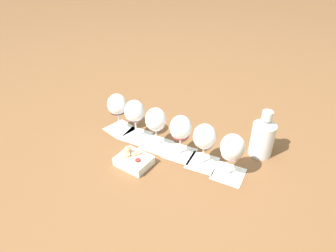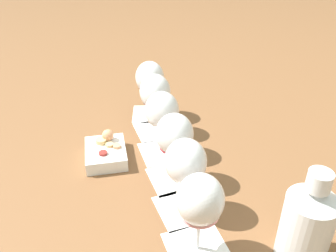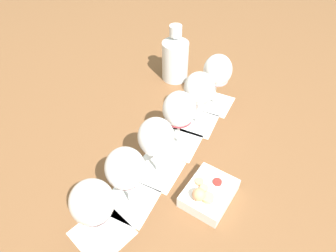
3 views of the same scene
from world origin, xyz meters
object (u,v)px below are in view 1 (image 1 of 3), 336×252
Objects in this scene: wine_glass_4 at (135,113)px; ceramic_vase at (263,136)px; wine_glass_0 at (232,149)px; snack_dish at (134,160)px; wine_glass_1 at (204,138)px; wine_glass_5 at (117,106)px; wine_glass_3 at (156,121)px; wine_glass_2 at (181,129)px.

ceramic_vase is at bearing -177.04° from wine_glass_4.
wine_glass_0 is 0.39m from snack_dish.
wine_glass_4 reaches higher than snack_dish.
wine_glass_5 is at bearing -17.33° from wine_glass_1.
wine_glass_4 is (0.43, -0.13, -0.00)m from wine_glass_0.
wine_glass_4 is at bearing -71.69° from snack_dish.
snack_dish is (0.26, 0.08, -0.10)m from wine_glass_1.
wine_glass_3 is 1.00× the size of wine_glass_5.
wine_glass_2 is (0.10, -0.03, 0.00)m from wine_glass_1.
ceramic_vase is at bearing -123.84° from wine_glass_0.
wine_glass_1 is 0.88× the size of ceramic_vase.
wine_glass_5 is 1.14× the size of snack_dish.
wine_glass_0 is 1.00× the size of wine_glass_2.
wine_glass_1 and wine_glass_2 have the same top height.
wine_glass_4 is 0.88× the size of ceramic_vase.
wine_glass_0 is 0.11m from wine_glass_1.
wine_glass_4 is 1.14× the size of snack_dish.
wine_glass_0 is 1.00× the size of wine_glass_1.
ceramic_vase is (-0.22, -0.13, -0.03)m from wine_glass_1.
wine_glass_3 is 0.21m from wine_glass_5.
wine_glass_3 reaches higher than snack_dish.
ceramic_vase reaches higher than wine_glass_1.
wine_glass_2 is 1.14× the size of snack_dish.
wine_glass_0 is 0.22m from wine_glass_2.
wine_glass_3 is 0.44m from ceramic_vase.
wine_glass_5 is at bearing -18.59° from wine_glass_3.
wine_glass_5 is at bearing -53.95° from snack_dish.
ceramic_vase is (-0.54, -0.03, -0.03)m from wine_glass_4.
wine_glass_2 is 0.33m from ceramic_vase.
wine_glass_0 reaches higher than snack_dish.
ceramic_vase is at bearing 179.64° from wine_glass_5.
wine_glass_4 is at bearing 2.96° from ceramic_vase.
wine_glass_1 is at bearing 163.87° from wine_glass_3.
wine_glass_0 is 1.00× the size of wine_glass_3.
wine_glass_0 and wine_glass_1 have the same top height.
wine_glass_0 is at bearing 162.39° from wine_glass_5.
wine_glass_4 is at bearing -18.69° from wine_glass_3.
wine_glass_2 reaches higher than snack_dish.
wine_glass_1 is (0.11, -0.04, -0.00)m from wine_glass_0.
wine_glass_1 is at bearing -18.68° from wine_glass_0.
wine_glass_4 and wine_glass_5 have the same top height.
wine_glass_3 is (0.32, -0.10, -0.00)m from wine_glass_0.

